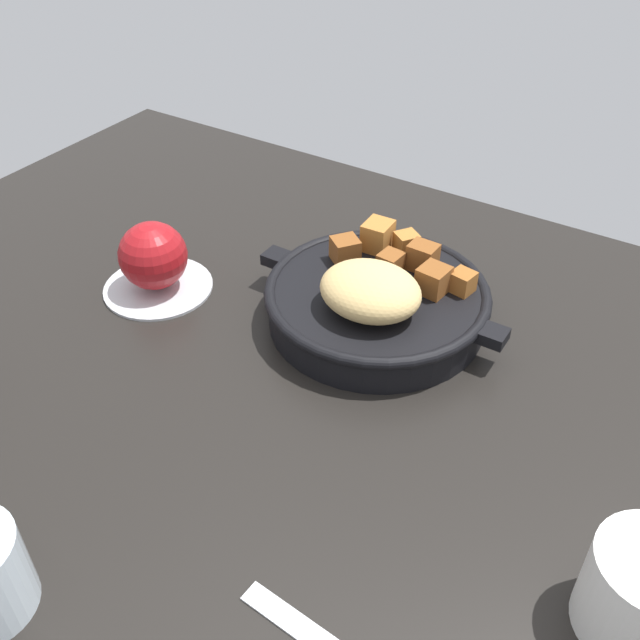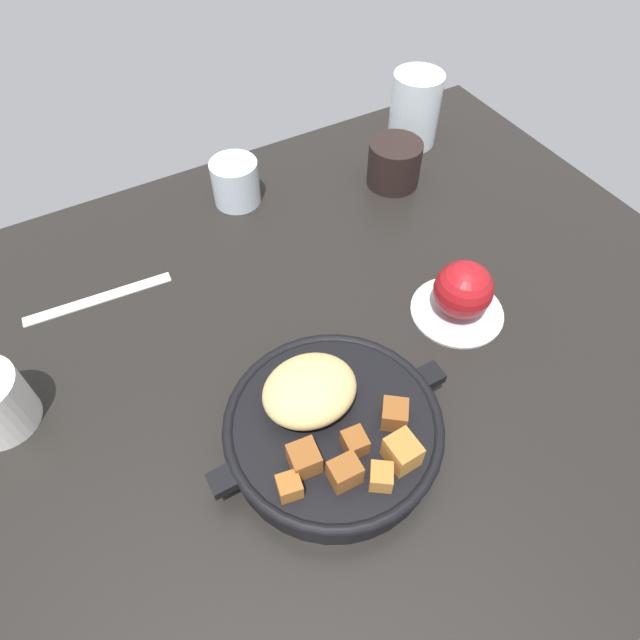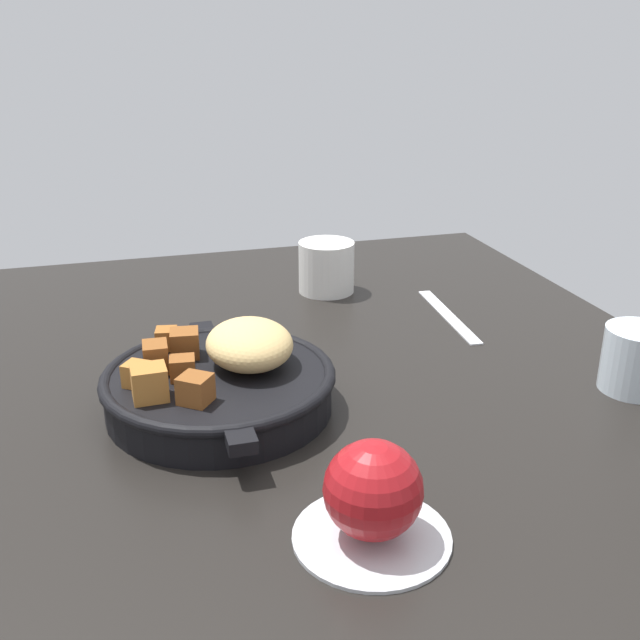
{
  "view_description": "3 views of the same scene",
  "coord_description": "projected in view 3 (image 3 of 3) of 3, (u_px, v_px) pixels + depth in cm",
  "views": [
    {
      "loc": [
        -28.03,
        39.49,
        45.1
      ],
      "look_at": [
        -2.54,
        -0.98,
        7.17
      ],
      "focal_mm": 40.34,
      "sensor_mm": 36.0,
      "label": 1
    },
    {
      "loc": [
        -16.54,
        -33.91,
        52.94
      ],
      "look_at": [
        2.64,
        0.31,
        4.13
      ],
      "focal_mm": 30.82,
      "sensor_mm": 36.0,
      "label": 2
    },
    {
      "loc": [
        60.95,
        -19.59,
        34.61
      ],
      "look_at": [
        -3.21,
        -1.37,
        7.83
      ],
      "focal_mm": 41.62,
      "sensor_mm": 36.0,
      "label": 3
    }
  ],
  "objects": [
    {
      "name": "ground_plane",
      "position": [
        342.0,
        416.0,
        0.73
      ],
      "size": [
        110.04,
        80.32,
        2.4
      ],
      "primitive_type": "cube",
      "color": "black"
    },
    {
      "name": "red_apple",
      "position": [
        373.0,
        490.0,
        0.52
      ],
      "size": [
        7.15,
        7.15,
        7.15
      ],
      "primitive_type": "sphere",
      "color": "maroon",
      "rests_on": "saucer_plate"
    },
    {
      "name": "water_glass_short",
      "position": [
        637.0,
        360.0,
        0.74
      ],
      "size": [
        6.9,
        6.9,
        6.58
      ],
      "primitive_type": "cylinder",
      "color": "silver",
      "rests_on": "ground_plane"
    },
    {
      "name": "saucer_plate",
      "position": [
        372.0,
        535.0,
        0.53
      ],
      "size": [
        11.57,
        11.57,
        0.6
      ],
      "primitive_type": "cylinder",
      "color": "#B7BABF",
      "rests_on": "ground_plane"
    },
    {
      "name": "butter_knife",
      "position": [
        448.0,
        315.0,
        0.94
      ],
      "size": [
        18.6,
        2.94,
        0.36
      ],
      "primitive_type": "cube",
      "rotation": [
        0.0,
        0.0,
        -0.07
      ],
      "color": "silver",
      "rests_on": "ground_plane"
    },
    {
      "name": "ceramic_mug_white",
      "position": [
        326.0,
        267.0,
        1.02
      ],
      "size": [
        7.61,
        7.61,
        7.01
      ],
      "primitive_type": "cylinder",
      "color": "silver",
      "rests_on": "ground_plane"
    },
    {
      "name": "cast_iron_skillet",
      "position": [
        221.0,
        381.0,
        0.71
      ],
      "size": [
        26.58,
        22.29,
        8.2
      ],
      "color": "black",
      "rests_on": "ground_plane"
    }
  ]
}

